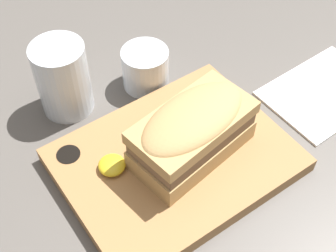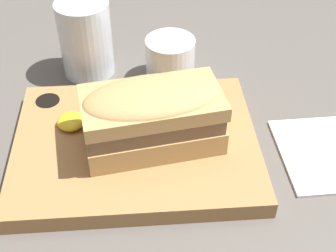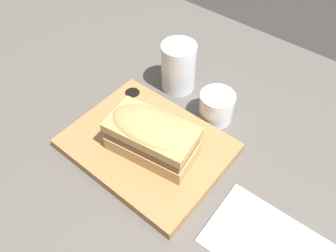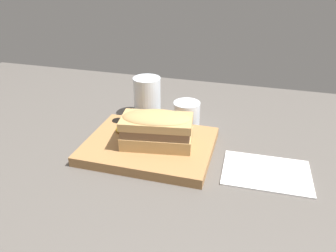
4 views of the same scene
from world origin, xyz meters
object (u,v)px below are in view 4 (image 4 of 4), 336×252
at_px(sandwich, 157,128).
at_px(napkin, 266,173).
at_px(water_glass, 147,99).
at_px(wine_glass, 187,114).
at_px(serving_board, 149,146).

height_order(sandwich, napkin, sandwich).
height_order(sandwich, water_glass, water_glass).
height_order(water_glass, napkin, water_glass).
bearing_deg(napkin, wine_glass, 140.67).
height_order(sandwich, wine_glass, sandwich).
xyz_separation_m(water_glass, wine_glass, (0.13, -0.03, -0.02)).
relative_size(sandwich, napkin, 0.92).
distance_m(sandwich, wine_glass, 0.18).
height_order(serving_board, wine_glass, wine_glass).
xyz_separation_m(serving_board, napkin, (0.28, -0.02, -0.01)).
bearing_deg(napkin, serving_board, 175.27).
xyz_separation_m(wine_glass, napkin, (0.22, -0.18, -0.03)).
bearing_deg(water_glass, sandwich, -65.02).
xyz_separation_m(serving_board, wine_glass, (0.06, 0.16, 0.02)).
height_order(water_glass, wine_glass, water_glass).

